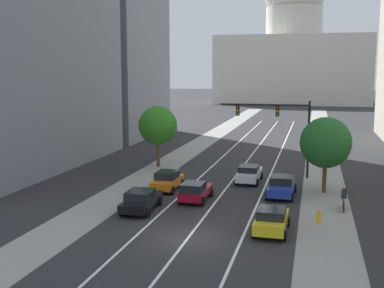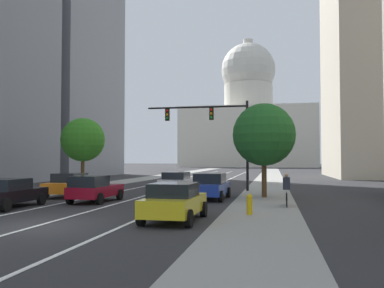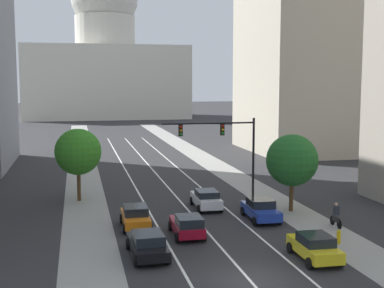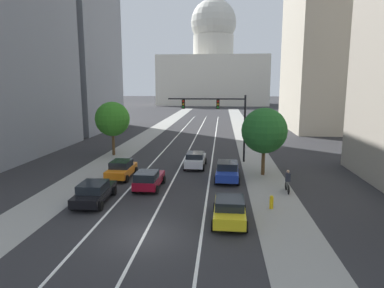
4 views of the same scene
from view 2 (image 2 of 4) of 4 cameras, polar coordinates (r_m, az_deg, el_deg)
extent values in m
plane|color=#2B2B2D|center=(54.00, 2.41, -4.77)|extent=(400.00, 400.00, 0.00)
cube|color=gray|center=(51.00, -7.24, -4.89)|extent=(3.46, 130.00, 0.01)
cube|color=gray|center=(48.35, 10.73, -5.02)|extent=(3.46, 130.00, 0.01)
cube|color=white|center=(40.03, -5.30, -5.63)|extent=(0.16, 90.00, 0.01)
cube|color=white|center=(39.27, -1.01, -5.70)|extent=(0.16, 90.00, 0.01)
cube|color=white|center=(38.73, 3.43, -5.75)|extent=(0.16, 90.00, 0.01)
cube|color=gray|center=(66.37, -20.12, 10.11)|extent=(18.93, 18.74, 32.84)
cube|color=beige|center=(140.51, 7.92, 0.84)|extent=(44.10, 24.87, 19.74)
cylinder|color=beige|center=(141.96, 7.89, 6.53)|extent=(16.52, 16.52, 8.45)
sphere|color=beige|center=(143.67, 7.87, 10.20)|extent=(18.47, 18.47, 18.47)
cylinder|color=beige|center=(145.68, 7.85, 13.40)|extent=(3.32, 3.32, 4.62)
cube|color=#1E389E|center=(24.87, 2.52, -6.25)|extent=(1.97, 4.49, 0.66)
cube|color=black|center=(24.87, 2.53, -4.81)|extent=(1.74, 2.09, 0.59)
cylinder|color=black|center=(26.54, 1.18, -6.71)|extent=(0.24, 0.65, 0.64)
cylinder|color=black|center=(26.22, 5.11, -6.75)|extent=(0.24, 0.65, 0.64)
cylinder|color=black|center=(23.62, -0.36, -7.26)|extent=(0.24, 0.65, 0.64)
cylinder|color=black|center=(23.26, 4.05, -7.33)|extent=(0.24, 0.65, 0.64)
cube|color=silver|center=(29.67, -2.06, -5.56)|extent=(1.84, 4.39, 0.70)
cube|color=black|center=(29.33, -2.21, -4.42)|extent=(1.65, 2.11, 0.50)
cylinder|color=black|center=(31.34, -2.92, -6.02)|extent=(0.23, 0.64, 0.64)
cylinder|color=black|center=(30.92, 0.21, -6.07)|extent=(0.23, 0.64, 0.64)
cylinder|color=black|center=(28.51, -4.52, -6.39)|extent=(0.23, 0.64, 0.64)
cylinder|color=black|center=(28.05, -1.10, -6.47)|extent=(0.23, 0.64, 0.64)
cube|color=yellow|center=(16.12, -2.43, -8.46)|extent=(1.86, 4.13, 0.65)
cube|color=black|center=(15.92, -2.57, -6.42)|extent=(1.67, 2.00, 0.53)
cylinder|color=black|center=(17.73, -4.07, -8.94)|extent=(0.23, 0.64, 0.64)
cylinder|color=black|center=(17.31, 1.65, -9.10)|extent=(0.23, 0.64, 0.64)
cylinder|color=black|center=(15.10, -7.13, -10.10)|extent=(0.23, 0.64, 0.64)
cylinder|color=black|center=(14.60, -0.44, -10.39)|extent=(0.23, 0.64, 0.64)
cube|color=black|center=(22.37, -24.32, -6.60)|extent=(2.00, 4.65, 0.58)
cube|color=black|center=(22.13, -24.63, -5.16)|extent=(1.76, 2.19, 0.55)
cylinder|color=black|center=(24.18, -24.10, -6.95)|extent=(0.25, 0.65, 0.64)
cylinder|color=black|center=(23.24, -20.31, -7.21)|extent=(0.25, 0.65, 0.64)
cylinder|color=black|center=(20.60, -24.61, -7.80)|extent=(0.25, 0.65, 0.64)
cube|color=orange|center=(27.67, -16.72, -5.77)|extent=(1.78, 4.16, 0.63)
cube|color=black|center=(27.62, -16.72, -4.52)|extent=(1.62, 2.05, 0.58)
cylinder|color=black|center=(29.34, -16.89, -6.18)|extent=(0.23, 0.64, 0.64)
cylinder|color=black|center=(28.55, -13.82, -6.33)|extent=(0.23, 0.64, 0.64)
cylinder|color=black|center=(26.91, -19.80, -6.51)|extent=(0.23, 0.64, 0.64)
cylinder|color=black|center=(26.05, -16.54, -6.70)|extent=(0.23, 0.64, 0.64)
cube|color=maroon|center=(23.93, -13.26, -6.41)|extent=(1.78, 4.10, 0.60)
cube|color=black|center=(23.09, -14.21, -5.07)|extent=(1.61, 2.00, 0.59)
cylinder|color=black|center=(25.56, -13.65, -6.81)|extent=(0.23, 0.64, 0.64)
cylinder|color=black|center=(24.87, -10.08, -6.97)|extent=(0.23, 0.64, 0.64)
cylinder|color=black|center=(23.12, -16.69, -7.28)|extent=(0.23, 0.64, 0.64)
cylinder|color=black|center=(22.34, -12.82, -7.50)|extent=(0.23, 0.64, 0.64)
cylinder|color=black|center=(31.68, 7.75, -0.23)|extent=(0.20, 0.20, 6.97)
cylinder|color=black|center=(32.43, 0.65, 5.17)|extent=(7.98, 0.14, 0.14)
cube|color=black|center=(32.16, 2.75, 4.25)|extent=(0.32, 0.28, 0.96)
sphere|color=red|center=(32.05, 2.70, 4.81)|extent=(0.20, 0.20, 0.20)
sphere|color=orange|center=(32.02, 2.71, 4.28)|extent=(0.20, 0.20, 0.20)
sphere|color=green|center=(31.98, 2.71, 3.75)|extent=(0.20, 0.20, 0.20)
cube|color=black|center=(32.89, -3.46, 4.11)|extent=(0.32, 0.28, 0.96)
sphere|color=red|center=(32.78, -3.53, 4.66)|extent=(0.20, 0.20, 0.20)
sphere|color=orange|center=(32.75, -3.53, 4.14)|extent=(0.20, 0.20, 0.20)
sphere|color=green|center=(32.71, -3.53, 3.61)|extent=(0.20, 0.20, 0.20)
cylinder|color=yellow|center=(18.09, 8.05, -8.69)|extent=(0.26, 0.26, 0.70)
sphere|color=yellow|center=(18.05, 8.04, -7.33)|extent=(0.26, 0.26, 0.26)
cylinder|color=yellow|center=(17.93, 8.02, -8.63)|extent=(0.10, 0.12, 0.10)
cylinder|color=black|center=(21.15, 13.12, -7.77)|extent=(0.06, 0.66, 0.66)
cylinder|color=black|center=(22.18, 13.07, -7.51)|extent=(0.06, 0.66, 0.66)
cube|color=black|center=(21.64, 13.09, -7.05)|extent=(0.07, 1.00, 0.36)
cube|color=#262833|center=(21.55, 13.08, -5.40)|extent=(0.36, 0.28, 0.64)
sphere|color=tan|center=(21.60, 13.07, -4.25)|extent=(0.22, 0.22, 0.22)
cylinder|color=#51381E|center=(26.52, 10.06, -4.55)|extent=(0.32, 0.32, 2.61)
sphere|color=#215E24|center=(26.54, 10.02, 1.31)|extent=(4.02, 4.02, 4.02)
cylinder|color=#51381E|center=(37.65, -15.05, -3.64)|extent=(0.32, 0.32, 2.83)
sphere|color=#327C20|center=(37.68, -15.01, 0.58)|extent=(3.90, 3.90, 3.90)
camera|label=1|loc=(15.36, -161.77, 29.93)|focal=46.57mm
camera|label=3|loc=(21.66, -111.90, 21.48)|focal=49.59mm
camera|label=4|loc=(7.74, -113.41, 46.47)|focal=31.39mm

